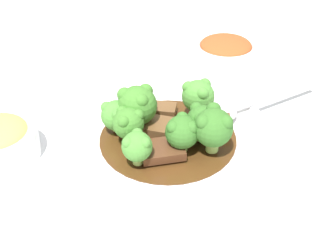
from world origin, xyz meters
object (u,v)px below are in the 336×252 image
Objects in this scene: broccoli_floret_4 at (137,146)px; broccoli_floret_6 at (116,116)px; main_plate at (168,141)px; beef_strip_3 at (212,123)px; serving_spoon at (223,112)px; broccoli_floret_1 at (182,131)px; broccoli_floret_0 at (137,105)px; side_bowl_kimchi at (225,52)px; broccoli_floret_7 at (213,127)px; beef_strip_2 at (172,129)px; broccoli_floret_2 at (203,120)px; broccoli_floret_3 at (198,96)px; broccoli_floret_5 at (128,123)px; beef_strip_1 at (160,150)px; beef_strip_0 at (158,109)px.

broccoli_floret_6 is at bearing -53.52° from broccoli_floret_4.
beef_strip_3 is (-0.05, -0.03, 0.02)m from main_plate.
broccoli_floret_1 is at bearing 62.94° from serving_spoon.
main_plate is at bearing 41.59° from serving_spoon.
broccoli_floret_4 is 1.03× the size of broccoli_floret_6.
broccoli_floret_1 is 0.09m from broccoli_floret_6.
broccoli_floret_0 reaches higher than side_bowl_kimchi.
broccoli_floret_6 is 0.13m from broccoli_floret_7.
beef_strip_2 is 0.05m from broccoli_floret_2.
broccoli_floret_7 is 0.26m from side_bowl_kimchi.
broccoli_floret_4 is at bearing 42.29° from broccoli_floret_2.
broccoli_floret_3 is at bearing -122.19° from beef_strip_2.
broccoli_floret_4 is 0.24× the size of serving_spoon.
broccoli_floret_5 is 0.44× the size of side_bowl_kimchi.
broccoli_floret_0 is 0.08m from broccoli_floret_3.
broccoli_floret_5 is at bearing 70.03° from side_bowl_kimchi.
broccoli_floret_4 is 0.07m from broccoli_floret_6.
broccoli_floret_6 is at bearing -28.51° from beef_strip_1.
broccoli_floret_3 is at bearing -121.31° from main_plate.
main_plate is at bearing 3.54° from broccoli_floret_2.
broccoli_floret_2 is at bearing -163.90° from broccoli_floret_5.
side_bowl_kimchi is (-0.12, -0.24, -0.02)m from broccoli_floret_6.
beef_strip_0 is at bearing -57.14° from beef_strip_2.
broccoli_floret_6 is at bearing 2.15° from main_plate.
beef_strip_2 is 1.43× the size of broccoli_floret_3.
beef_strip_1 is 0.10m from broccoli_floret_3.
broccoli_floret_4 is at bearing 67.08° from beef_strip_2.
broccoli_floret_4 is (-0.02, 0.07, -0.01)m from broccoli_floret_0.
broccoli_floret_6 is (0.11, 0.01, -0.00)m from broccoli_floret_2.
broccoli_floret_2 is 0.09m from broccoli_floret_5.
broccoli_floret_5 is 0.83× the size of broccoli_floret_7.
beef_strip_0 is at bearing -90.81° from broccoli_floret_4.
broccoli_floret_7 is at bearing -162.84° from beef_strip_1.
broccoli_floret_2 is 0.90× the size of broccoli_floret_3.
main_plate is 0.08m from broccoli_floret_7.
beef_strip_0 is 0.07m from broccoli_floret_6.
serving_spoon is at bearing -94.13° from broccoli_floret_7.
broccoli_floret_3 reaches higher than broccoli_floret_4.
broccoli_floret_5 is 0.14m from serving_spoon.
beef_strip_3 reaches higher than beef_strip_0.
broccoli_floret_6 is (0.07, -0.04, 0.02)m from beef_strip_1.
broccoli_floret_3 is 0.49× the size of side_bowl_kimchi.
broccoli_floret_4 reaches higher than beef_strip_1.
main_plate is at bearing -17.90° from broccoli_floret_7.
beef_strip_3 is 0.12m from broccoli_floret_4.
main_plate is 0.06m from beef_strip_0.
main_plate is 0.07m from broccoli_floret_3.
beef_strip_1 is 0.09m from beef_strip_3.
broccoli_floret_0 reaches higher than broccoli_floret_3.
beef_strip_3 is 0.88× the size of broccoli_floret_0.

